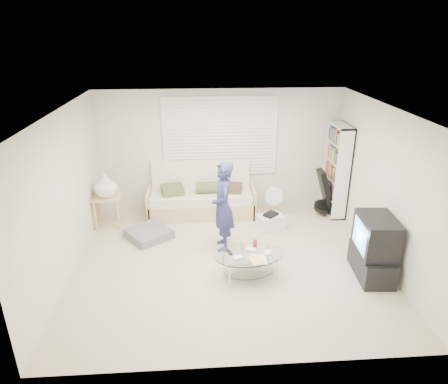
{
  "coord_description": "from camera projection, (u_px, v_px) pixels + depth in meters",
  "views": [
    {
      "loc": [
        -0.47,
        -5.7,
        3.62
      ],
      "look_at": [
        -0.05,
        0.3,
        1.12
      ],
      "focal_mm": 32.0,
      "sensor_mm": 36.0,
      "label": 1
    }
  ],
  "objects": [
    {
      "name": "bookshelf",
      "position": [
        336.0,
        170.0,
        8.05
      ],
      "size": [
        0.3,
        0.79,
        1.87
      ],
      "color": "white",
      "rests_on": "ground"
    },
    {
      "name": "standing_person",
      "position": [
        223.0,
        206.0,
        6.77
      ],
      "size": [
        0.41,
        0.6,
        1.59
      ],
      "primitive_type": "imported",
      "rotation": [
        0.0,
        0.0,
        -1.53
      ],
      "color": "navy",
      "rests_on": "ground"
    },
    {
      "name": "floor_fan",
      "position": [
        273.0,
        199.0,
        8.15
      ],
      "size": [
        0.37,
        0.25,
        0.63
      ],
      "color": "white",
      "rests_on": "ground"
    },
    {
      "name": "window_blinds",
      "position": [
        220.0,
        137.0,
        8.1
      ],
      "size": [
        2.32,
        0.08,
        1.62
      ],
      "color": "silver",
      "rests_on": "ground"
    },
    {
      "name": "grey_floor_pillow",
      "position": [
        149.0,
        233.0,
        7.37
      ],
      "size": [
        0.98,
        0.98,
        0.16
      ],
      "primitive_type": "cube",
      "rotation": [
        0.0,
        0.0,
        0.64
      ],
      "color": "slate",
      "rests_on": "ground"
    },
    {
      "name": "futon_sofa",
      "position": [
        201.0,
        198.0,
        8.24
      ],
      "size": [
        2.17,
        0.88,
        1.06
      ],
      "color": "tan",
      "rests_on": "ground"
    },
    {
      "name": "coffee_table",
      "position": [
        250.0,
        258.0,
        6.13
      ],
      "size": [
        1.17,
        0.85,
        0.52
      ],
      "color": "silver",
      "rests_on": "ground"
    },
    {
      "name": "tv_unit",
      "position": [
        374.0,
        248.0,
        6.11
      ],
      "size": [
        0.56,
        0.94,
        0.99
      ],
      "color": "black",
      "rests_on": "ground"
    },
    {
      "name": "room_shell",
      "position": [
        226.0,
        159.0,
        6.49
      ],
      "size": [
        5.02,
        4.52,
        2.51
      ],
      "color": "silver",
      "rests_on": "ground"
    },
    {
      "name": "ground",
      "position": [
        228.0,
        260.0,
        6.67
      ],
      "size": [
        5.0,
        5.0,
        0.0
      ],
      "primitive_type": "plane",
      "color": "#C3B598",
      "rests_on": "ground"
    },
    {
      "name": "guitar_case",
      "position": [
        325.0,
        196.0,
        8.12
      ],
      "size": [
        0.41,
        0.36,
        0.96
      ],
      "color": "black",
      "rests_on": "ground"
    },
    {
      "name": "side_table",
      "position": [
        106.0,
        187.0,
        7.55
      ],
      "size": [
        0.54,
        0.44,
        1.08
      ],
      "color": "tan",
      "rests_on": "ground"
    },
    {
      "name": "storage_bin",
      "position": [
        271.0,
        222.0,
        7.66
      ],
      "size": [
        0.55,
        0.46,
        0.33
      ],
      "color": "white",
      "rests_on": "ground"
    }
  ]
}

